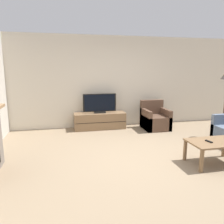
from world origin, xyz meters
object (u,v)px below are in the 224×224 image
object	(u,v)px
tv_stand	(100,121)
remote	(209,141)
armchair	(155,119)
coffee_table	(215,144)
tv	(100,104)

from	to	relation	value
tv_stand	remote	xyz separation A→B (m)	(1.55, -2.86, 0.21)
tv_stand	remote	distance (m)	3.26
armchair	coffee_table	size ratio (longest dim) A/B	0.86
tv	remote	xyz separation A→B (m)	(1.55, -2.86, -0.29)
tv_stand	coffee_table	size ratio (longest dim) A/B	1.57
tv_stand	remote	bearing A→B (deg)	-61.59
coffee_table	remote	world-z (taller)	remote
tv	armchair	xyz separation A→B (m)	(1.59, -0.34, -0.46)
remote	tv_stand	bearing A→B (deg)	106.88
tv	armchair	world-z (taller)	tv
armchair	coffee_table	xyz separation A→B (m)	(0.09, -2.52, 0.10)
tv_stand	coffee_table	distance (m)	3.32
tv_stand	coffee_table	bearing A→B (deg)	-59.67
remote	tv	bearing A→B (deg)	106.90
remote	armchair	bearing A→B (deg)	77.57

